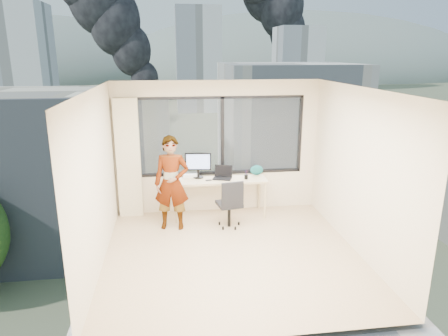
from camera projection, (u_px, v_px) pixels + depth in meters
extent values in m
cube|color=tan|center=(232.00, 254.00, 6.47)|extent=(4.00, 4.00, 0.01)
cube|color=white|center=(233.00, 89.00, 5.76)|extent=(4.00, 4.00, 0.01)
cube|color=beige|center=(262.00, 232.00, 4.21)|extent=(4.00, 0.01, 2.60)
cube|color=beige|center=(96.00, 182.00, 5.86)|extent=(0.01, 4.00, 2.60)
cube|color=beige|center=(359.00, 171.00, 6.37)|extent=(0.01, 4.00, 2.60)
cube|color=#F2E8BD|center=(128.00, 159.00, 7.73)|extent=(0.45, 0.14, 2.30)
cube|color=#C6B185|center=(220.00, 197.00, 7.95)|extent=(1.80, 0.60, 0.75)
imported|color=#2D2D33|center=(172.00, 183.00, 7.25)|extent=(0.68, 0.50, 1.71)
cube|color=white|center=(190.00, 175.00, 7.98)|extent=(0.31, 0.27, 0.07)
cube|color=black|center=(209.00, 180.00, 7.73)|extent=(0.12, 0.08, 0.01)
cylinder|color=black|center=(246.00, 177.00, 7.81)|extent=(0.09, 0.09, 0.09)
ellipsoid|color=#0B4044|center=(257.00, 170.00, 8.07)|extent=(0.28, 0.19, 0.20)
cube|color=#515B3D|center=(173.00, 111.00, 124.72)|extent=(400.00, 400.00, 0.04)
cube|color=#F0E7C9|center=(80.00, 172.00, 35.85)|extent=(16.00, 12.00, 14.00)
cube|color=white|center=(286.00, 136.00, 45.87)|extent=(14.00, 13.00, 16.00)
cube|color=silver|center=(18.00, 67.00, 92.61)|extent=(14.00, 14.00, 28.00)
cube|color=silver|center=(198.00, 60.00, 121.64)|extent=(13.00, 13.00, 30.00)
cube|color=silver|center=(297.00, 65.00, 145.95)|extent=(15.00, 15.00, 26.00)
ellipsoid|color=slate|center=(6.00, 77.00, 300.18)|extent=(288.00, 216.00, 90.00)
ellipsoid|color=slate|center=(294.00, 75.00, 328.13)|extent=(300.00, 220.00, 96.00)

